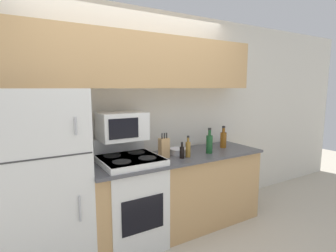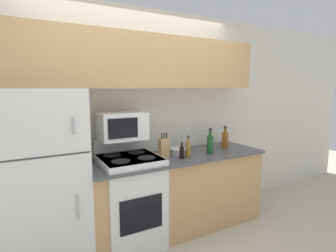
{
  "view_description": "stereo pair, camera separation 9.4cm",
  "coord_description": "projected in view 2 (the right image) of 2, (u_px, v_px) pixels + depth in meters",
  "views": [
    {
      "loc": [
        -1.22,
        -2.15,
        1.66
      ],
      "look_at": [
        0.22,
        0.27,
        1.24
      ],
      "focal_mm": 28.0,
      "sensor_mm": 36.0,
      "label": 1
    },
    {
      "loc": [
        -1.14,
        -2.2,
        1.66
      ],
      "look_at": [
        0.22,
        0.27,
        1.24
      ],
      "focal_mm": 28.0,
      "sensor_mm": 36.0,
      "label": 2
    }
  ],
  "objects": [
    {
      "name": "ground_plane",
      "position": [
        162.0,
        250.0,
        2.69
      ],
      "size": [
        12.0,
        12.0,
        0.0
      ],
      "primitive_type": "plane",
      "color": "beige"
    },
    {
      "name": "wall_back",
      "position": [
        136.0,
        120.0,
        3.07
      ],
      "size": [
        8.0,
        0.05,
        2.55
      ],
      "color": "silver",
      "rests_on": "ground_plane"
    },
    {
      "name": "lower_cabinets",
      "position": [
        178.0,
        192.0,
        3.06
      ],
      "size": [
        2.08,
        0.65,
        0.89
      ],
      "color": "tan",
      "rests_on": "ground_plane"
    },
    {
      "name": "refrigerator",
      "position": [
        42.0,
        181.0,
        2.34
      ],
      "size": [
        0.75,
        0.65,
        1.65
      ],
      "color": "white",
      "rests_on": "ground_plane"
    },
    {
      "name": "upper_cabinets",
      "position": [
        142.0,
        62.0,
        2.8
      ],
      "size": [
        2.83,
        0.35,
        0.56
      ],
      "color": "tan",
      "rests_on": "refrigerator"
    },
    {
      "name": "stove",
      "position": [
        130.0,
        199.0,
        2.76
      ],
      "size": [
        0.6,
        0.63,
        1.11
      ],
      "color": "white",
      "rests_on": "ground_plane"
    },
    {
      "name": "microwave",
      "position": [
        122.0,
        126.0,
        2.75
      ],
      "size": [
        0.48,
        0.35,
        0.29
      ],
      "color": "white",
      "rests_on": "stove"
    },
    {
      "name": "knife_block",
      "position": [
        164.0,
        148.0,
        2.87
      ],
      "size": [
        0.1,
        0.08,
        0.28
      ],
      "color": "tan",
      "rests_on": "lower_cabinets"
    },
    {
      "name": "bowl",
      "position": [
        179.0,
        151.0,
        3.03
      ],
      "size": [
        0.22,
        0.22,
        0.07
      ],
      "color": "silver",
      "rests_on": "lower_cabinets"
    },
    {
      "name": "bottle_soy_sauce",
      "position": [
        182.0,
        152.0,
        2.84
      ],
      "size": [
        0.05,
        0.05,
        0.18
      ],
      "color": "black",
      "rests_on": "lower_cabinets"
    },
    {
      "name": "bottle_vinegar",
      "position": [
        188.0,
        149.0,
        2.89
      ],
      "size": [
        0.06,
        0.06,
        0.24
      ],
      "color": "olive",
      "rests_on": "lower_cabinets"
    },
    {
      "name": "bottle_whiskey",
      "position": [
        225.0,
        140.0,
        3.33
      ],
      "size": [
        0.08,
        0.08,
        0.28
      ],
      "color": "brown",
      "rests_on": "lower_cabinets"
    },
    {
      "name": "bottle_wine_green",
      "position": [
        210.0,
        144.0,
        3.05
      ],
      "size": [
        0.08,
        0.08,
        0.3
      ],
      "color": "#194C23",
      "rests_on": "lower_cabinets"
    }
  ]
}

